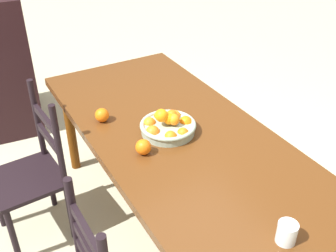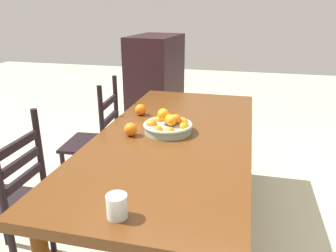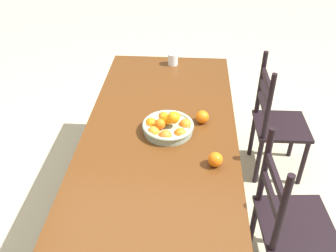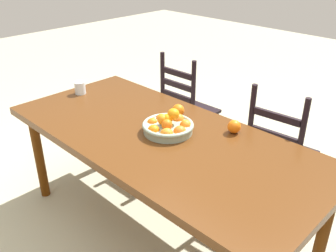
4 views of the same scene
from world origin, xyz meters
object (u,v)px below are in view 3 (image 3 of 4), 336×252
object	(u,v)px
orange_loose_0	(215,160)
fruit_bowl	(168,126)
dining_table	(160,139)
chair_by_cabinet	(276,124)
orange_loose_1	(202,117)
drinking_glass	(173,59)
chair_near_window	(288,222)

from	to	relation	value
orange_loose_0	fruit_bowl	bearing A→B (deg)	-136.00
dining_table	chair_by_cabinet	size ratio (longest dim) A/B	2.12
orange_loose_0	orange_loose_1	world-z (taller)	orange_loose_1
orange_loose_1	drinking_glass	distance (m)	0.81
chair_by_cabinet	orange_loose_0	bearing A→B (deg)	147.45
dining_table	fruit_bowl	bearing A→B (deg)	67.51
orange_loose_0	drinking_glass	distance (m)	1.20
orange_loose_0	orange_loose_1	distance (m)	0.39
fruit_bowl	drinking_glass	bearing A→B (deg)	-178.66
drinking_glass	chair_near_window	bearing A→B (deg)	29.18
chair_near_window	orange_loose_0	size ratio (longest dim) A/B	11.92
fruit_bowl	drinking_glass	size ratio (longest dim) A/B	3.37
drinking_glass	orange_loose_0	bearing A→B (deg)	13.90
fruit_bowl	orange_loose_0	bearing A→B (deg)	44.00
chair_by_cabinet	drinking_glass	bearing A→B (deg)	65.26
chair_near_window	orange_loose_1	size ratio (longest dim) A/B	11.76
drinking_glass	chair_by_cabinet	bearing A→B (deg)	66.29
chair_near_window	drinking_glass	world-z (taller)	chair_near_window
chair_near_window	orange_loose_1	xyz separation A→B (m)	(-0.49, -0.48, 0.34)
fruit_bowl	orange_loose_1	size ratio (longest dim) A/B	3.81
orange_loose_0	drinking_glass	xyz separation A→B (m)	(-1.16, -0.29, 0.01)
chair_near_window	chair_by_cabinet	xyz separation A→B (m)	(-0.92, 0.08, 0.01)
dining_table	orange_loose_1	size ratio (longest dim) A/B	24.99
chair_by_cabinet	drinking_glass	xyz separation A→B (m)	(-0.35, -0.79, 0.33)
dining_table	orange_loose_0	xyz separation A→B (m)	(0.30, 0.31, 0.11)
chair_by_cabinet	drinking_glass	world-z (taller)	chair_by_cabinet
dining_table	orange_loose_0	size ratio (longest dim) A/B	25.32
chair_by_cabinet	drinking_glass	size ratio (longest dim) A/B	10.43
chair_by_cabinet	orange_loose_0	distance (m)	1.01
chair_near_window	orange_loose_0	world-z (taller)	chair_near_window
orange_loose_0	drinking_glass	bearing A→B (deg)	-166.10
chair_near_window	orange_loose_0	xyz separation A→B (m)	(-0.10, -0.42, 0.34)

